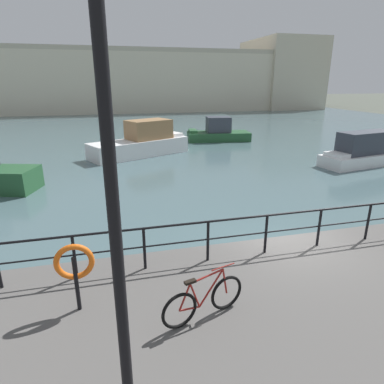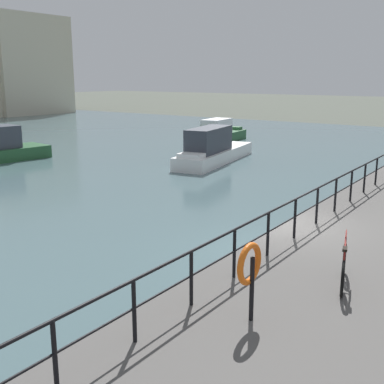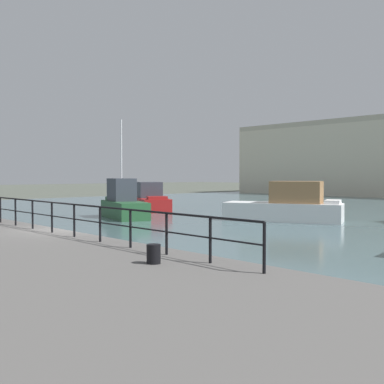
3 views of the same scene
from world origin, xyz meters
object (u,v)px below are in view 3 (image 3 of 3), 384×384
(moored_green_narrowboat, at_px, (287,206))
(mooring_bollard, at_px, (154,254))
(moored_harbor_tender, at_px, (123,203))
(moored_white_yacht, at_px, (150,200))

(moored_green_narrowboat, relative_size, mooring_bollard, 17.28)
(moored_harbor_tender, height_order, moored_white_yacht, moored_harbor_tender)
(moored_green_narrowboat, distance_m, mooring_bollard, 20.82)
(moored_white_yacht, relative_size, mooring_bollard, 14.52)
(moored_green_narrowboat, bearing_deg, moored_harbor_tender, -169.63)
(moored_white_yacht, xyz_separation_m, mooring_bollard, (22.98, -17.45, 0.32))
(moored_green_narrowboat, height_order, moored_white_yacht, moored_green_narrowboat)
(moored_green_narrowboat, relative_size, moored_white_yacht, 1.19)
(moored_green_narrowboat, xyz_separation_m, mooring_bollard, (9.88, -18.32, 0.20))
(moored_green_narrowboat, xyz_separation_m, moored_white_yacht, (-13.10, -0.87, -0.12))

